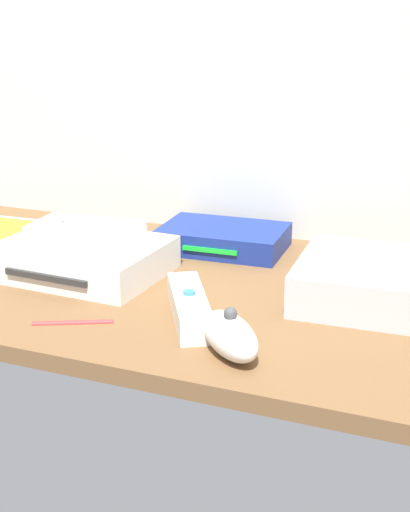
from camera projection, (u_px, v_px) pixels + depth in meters
ground_plane at (205, 293)px, 89.98cm from camera, size 100.00×48.00×2.00cm
back_wall at (268, 22)px, 101.15cm from camera, size 110.00×1.20×64.00cm
game_console at (83, 258)px, 93.25cm from camera, size 21.75×17.28×4.40cm
mini_computer at (370, 281)px, 83.71cm from camera, size 17.69×17.69×5.30cm
network_router at (223, 238)px, 103.47cm from camera, size 18.48×12.92×3.40cm
remote_wand at (189, 306)px, 79.27cm from camera, size 10.42×14.65×3.40cm
remote_nunchuk at (230, 335)px, 70.74cm from camera, size 9.99×10.35×5.10cm
remote_classic_pad at (84, 232)px, 93.63cm from camera, size 14.87×8.89×2.40cm
stylus_pen at (73, 321)px, 78.33cm from camera, size 8.42×4.51×0.70cm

